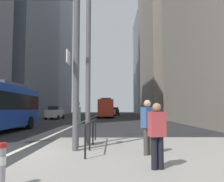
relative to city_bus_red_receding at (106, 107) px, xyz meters
name	(u,v)px	position (x,y,z in m)	size (l,w,h in m)	color
ground_plane	(82,122)	(-2.52, -14.43, -1.84)	(160.00, 160.00, 0.00)	#28282B
median_island	(179,161)	(2.98, -35.43, -1.76)	(9.00, 10.00, 0.15)	gray
lane_centre_line	(90,118)	(-2.52, -4.43, -1.83)	(0.20, 80.00, 0.01)	beige
office_tower_left_far	(47,25)	(-18.52, 25.78, 24.97)	(11.77, 20.70, 53.62)	slate
office_tower_right_mid	(174,40)	(14.48, 6.29, 14.41)	(13.13, 21.43, 32.50)	gray
office_tower_right_far	(151,63)	(14.48, 34.90, 15.21)	(10.17, 24.98, 34.08)	slate
city_bus_red_receding	(106,107)	(0.00, 0.00, 0.00)	(2.73, 11.32, 3.40)	red
car_oncoming_mid	(54,113)	(-7.63, -6.95, -0.85)	(2.15, 4.32, 1.94)	silver
car_receding_near	(114,111)	(1.74, 13.53, -0.85)	(2.16, 4.38, 1.94)	black
car_receding_far	(111,111)	(0.96, 11.30, -0.85)	(2.05, 4.36, 1.94)	#B2A899
traffic_signal_gantry	(25,38)	(-2.04, -34.16, 2.25)	(5.57, 0.65, 6.00)	#515156
street_lamp_post	(88,20)	(0.07, -32.74, 3.45)	(5.50, 0.32, 8.00)	#56565B
bollard_left	(0,164)	(-0.93, -38.02, -1.23)	(0.20, 0.20, 0.82)	#99999E
pedestrian_railing	(91,128)	(0.28, -33.47, -0.97)	(0.06, 4.09, 0.98)	black
pedestrian_waiting	(157,133)	(2.13, -36.61, -0.82)	(0.43, 0.33, 1.57)	black
pedestrian_walking	(147,124)	(2.17, -34.89, -0.74)	(0.45, 0.42, 1.71)	#423D38
pedestrian_far	(76,121)	(-0.28, -33.44, -0.72)	(0.25, 0.39, 1.74)	#423D38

